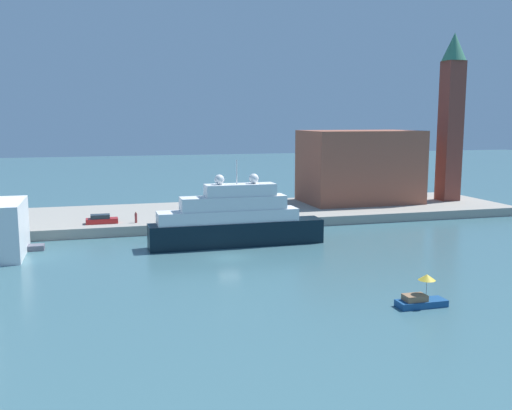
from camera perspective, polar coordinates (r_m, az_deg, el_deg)
ground at (r=69.41m, az=-2.67°, el=-5.23°), size 400.00×400.00×0.00m
quay_dock at (r=95.30m, az=-6.33°, el=-1.05°), size 110.00×22.10×1.46m
large_yacht at (r=75.43m, az=-2.10°, el=-1.60°), size 23.03×3.64×11.26m
small_motorboat at (r=53.65m, az=16.02°, el=-8.80°), size 4.49×1.67×2.91m
work_barge at (r=78.55m, az=-21.79°, el=-3.97°), size 4.35×1.76×0.67m
harbor_building at (r=106.46m, az=10.21°, el=3.78°), size 20.23×13.00×12.97m
bell_tower at (r=112.48m, az=18.76°, el=8.81°), size 4.39×4.39×30.38m
parked_car at (r=86.56m, az=-15.05°, el=-1.40°), size 4.52×1.79×1.32m
person_figure at (r=85.88m, az=-11.80°, el=-1.23°), size 0.36×0.36×1.64m
mooring_bollard at (r=85.22m, az=-5.99°, el=-1.46°), size 0.45×0.45×0.67m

